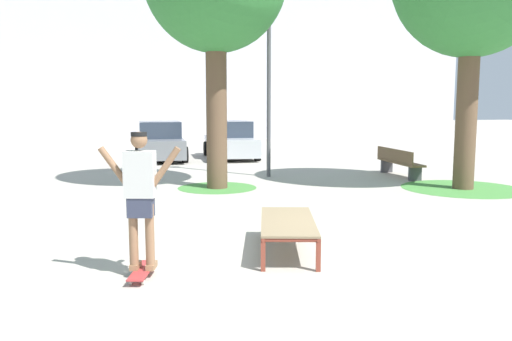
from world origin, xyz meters
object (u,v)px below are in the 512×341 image
Objects in this scene: car_silver at (230,141)px; park_bench at (398,162)px; car_grey at (160,142)px; light_post at (269,46)px; skate_box at (288,223)px; skateboard at (143,271)px; skater at (140,191)px.

car_silver is 7.76m from park_bench.
light_post reaches higher than car_grey.
park_bench is at bearing 46.89° from skate_box.
light_post is at bearing 61.31° from skateboard.
skateboard is 0.19× the size of car_silver.
skater reaches higher than skateboard.
skate_box is 1.21× the size of skater.
skateboard is 10.04m from light_post.
skateboard is 10.77m from park_bench.
skate_box is 2.20m from skateboard.
skateboard is 0.14× the size of light_post.
skate_box is at bearing 13.84° from skateboard.
skater is 14.82m from car_silver.
skate_box is at bearing -89.66° from car_grey.
skate_box is 2.49× the size of skateboard.
light_post reaches higher than car_silver.
light_post reaches higher than skater.
skateboard is at bearing -108.98° from skater.
park_bench reaches higher than skateboard.
park_bench is at bearing 40.57° from skateboard.
skateboard is at bearing -98.16° from car_grey.
skate_box is 8.88m from park_bench.
skateboard is 14.83m from car_silver.
car_silver is (4.85, 14.01, 0.61)m from skateboard.
skate_box is at bearing -133.11° from park_bench.
car_grey is 2.82m from car_silver.
skate_box is 0.47× the size of car_silver.
skateboard is at bearing -109.09° from car_silver.
car_grey is (2.03, 14.16, 0.61)m from skateboard.
park_bench is (8.18, 7.00, 0.37)m from skateboard.
skateboard is 0.48× the size of skater.
car_grey is at bearing 90.34° from skate_box.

